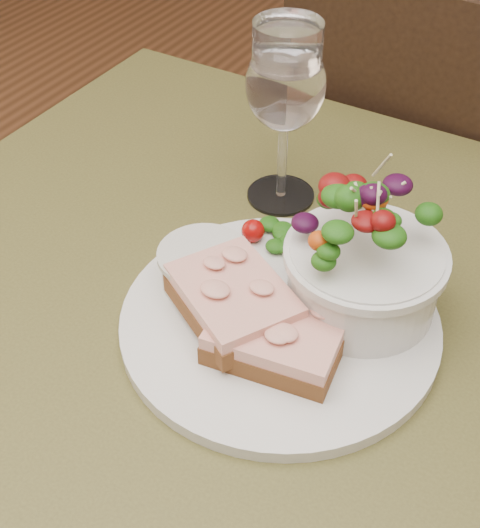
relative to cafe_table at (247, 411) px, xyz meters
The scene contains 9 objects.
cafe_table is the anchor object (origin of this frame).
chair_far 0.70m from the cafe_table, 87.46° to the left, with size 0.45×0.45×0.90m.
dinner_plate 0.11m from the cafe_table, 55.10° to the left, with size 0.27×0.27×0.01m, color silver.
sandwich_front 0.13m from the cafe_table, 15.96° to the right, with size 0.11×0.09×0.03m.
sandwich_back 0.14m from the cafe_table, behind, with size 0.13×0.12×0.03m.
ramekin 0.15m from the cafe_table, 154.94° to the left, with size 0.07×0.07×0.04m.
salad_bowl 0.20m from the cafe_table, 46.64° to the left, with size 0.13×0.13×0.13m.
garnish 0.17m from the cafe_table, 111.80° to the left, with size 0.05×0.04×0.02m.
wine_glass 0.30m from the cafe_table, 110.19° to the left, with size 0.08×0.08×0.18m.
Camera 1 is at (0.21, -0.37, 1.21)m, focal length 50.00 mm.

